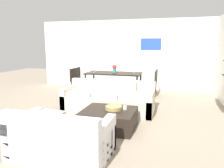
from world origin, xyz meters
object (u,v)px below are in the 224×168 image
Objects in this scene: sofa_beige at (109,100)px; dining_chair_right_near at (152,82)px; loveseat_white at (61,138)px; dining_table at (114,75)px; wine_glass_left_near at (94,69)px; centerpiece_vase at (114,68)px; coffee_table at (109,119)px; decorative_bowl at (114,108)px; candle_jar at (125,108)px; dining_chair_left_far at (81,77)px; wine_glass_right_far at (134,70)px; wine_glass_left_far at (96,69)px; dining_chair_left_near at (76,79)px; dining_chair_right_far at (153,80)px.

dining_chair_right_near is (0.94, 1.84, 0.21)m from sofa_beige.
dining_table is at bearing 94.98° from loveseat_white.
centerpiece_vase is (0.74, 0.13, 0.05)m from wine_glass_left_near.
dining_table is 0.23m from centerpiece_vase.
decorative_bowl reaches higher than coffee_table.
candle_jar is at bearing -58.62° from wine_glass_left_near.
wine_glass_right_far reaches higher than dining_chair_left_far.
sofa_beige is at bearing -62.25° from wine_glass_left_far.
wine_glass_left_far is at bearing 119.45° from candle_jar.
dining_chair_left_far and dining_chair_left_near have the same top height.
dining_chair_left_near is at bearing -171.16° from dining_chair_right_far.
dining_chair_left_near reaches higher than dining_table.
centerpiece_vase is at bearing 9.10° from dining_chair_left_near.
sofa_beige is at bearing -45.49° from dining_chair_left_near.
decorative_bowl is 3.43m from wine_glass_left_near.
wine_glass_left_near is (-2.09, -0.33, 0.36)m from dining_chair_right_far.
loveseat_white is 9.29× the size of wine_glass_left_near.
candle_jar is 3.48m from wine_glass_left_near.
wine_glass_right_far reaches higher than dining_chair_right_near.
dining_chair_left_far reaches higher than coffee_table.
dining_chair_left_near is at bearing -171.78° from wine_glass_left_near.
dining_chair_left_near is 5.28× the size of wine_glass_left_far.
centerpiece_vase is at bearing 170.56° from dining_chair_right_near.
wine_glass_left_far is 0.24m from wine_glass_left_near.
loveseat_white reaches higher than dining_table.
dining_chair_left_near is 3.04× the size of centerpiece_vase.
centerpiece_vase is (0.74, -0.11, 0.05)m from wine_glass_left_far.
dining_chair_right_far is at bearing 78.31° from loveseat_white.
wine_glass_left_near is (-1.11, 4.42, 0.57)m from loveseat_white.
dining_chair_right_near reaches higher than sofa_beige.
dining_chair_right_near is 2.15m from wine_glass_left_far.
dining_chair_right_near is at bearing 62.91° from sofa_beige.
dining_chair_left_near is at bearing -171.16° from dining_table.
wine_glass_left_far reaches higher than candle_jar.
dining_chair_right_near is 2.12m from wine_glass_left_near.
dining_chair_right_near is at bearing -8.84° from dining_chair_left_far.
coffee_table is 3.38m from wine_glass_right_far.
wine_glass_left_near is at bearing 117.50° from decorative_bowl.
dining_chair_left_far is (-2.24, 3.35, 0.08)m from decorative_bowl.
dining_table is at bearing 109.53° from candle_jar.
sofa_beige is 2.27m from wine_glass_right_far.
dining_chair_left_near is at bearing 134.51° from sofa_beige.
decorative_bowl is at bearing -98.83° from dining_chair_right_far.
wine_glass_left_far is 1.02× the size of wine_glass_left_near.
dining_chair_right_far reaches higher than candle_jar.
wine_glass_left_far is (-1.48, 3.31, 0.68)m from coffee_table.
loveseat_white is at bearing -90.92° from sofa_beige.
wine_glass_left_far is (0.67, -0.10, 0.36)m from dining_chair_left_far.
coffee_table is 3.06m from dining_chair_right_near.
wine_glass_left_near is at bearing 120.54° from sofa_beige.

